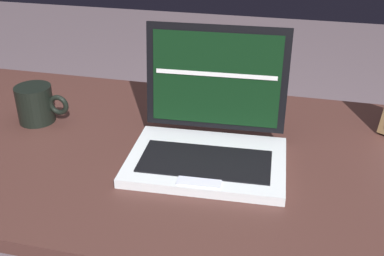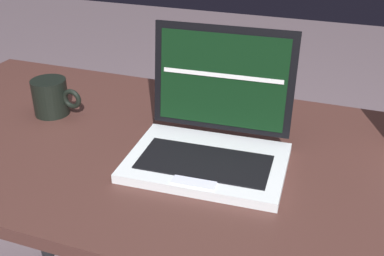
{
  "view_description": "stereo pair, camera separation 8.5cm",
  "coord_description": "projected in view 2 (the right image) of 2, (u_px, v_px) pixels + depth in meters",
  "views": [
    {
      "loc": [
        0.2,
        -0.79,
        1.23
      ],
      "look_at": [
        0.03,
        -0.06,
        0.83
      ],
      "focal_mm": 43.19,
      "sensor_mm": 36.0,
      "label": 1
    },
    {
      "loc": [
        0.29,
        -0.76,
        1.23
      ],
      "look_at": [
        0.03,
        -0.06,
        0.83
      ],
      "focal_mm": 43.19,
      "sensor_mm": 36.0,
      "label": 2
    }
  ],
  "objects": [
    {
      "name": "coffee_mug",
      "position": [
        51.0,
        97.0,
        1.08
      ],
      "size": [
        0.12,
        0.08,
        0.09
      ],
      "color": "black",
      "rests_on": "desk"
    },
    {
      "name": "laptop_front",
      "position": [
        212.0,
        135.0,
        0.9
      ],
      "size": [
        0.31,
        0.25,
        0.24
      ],
      "color": "silver",
      "rests_on": "desk"
    },
    {
      "name": "desk",
      "position": [
        189.0,
        186.0,
        0.99
      ],
      "size": [
        1.44,
        0.66,
        0.74
      ],
      "color": "#462822",
      "rests_on": "ground"
    }
  ]
}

